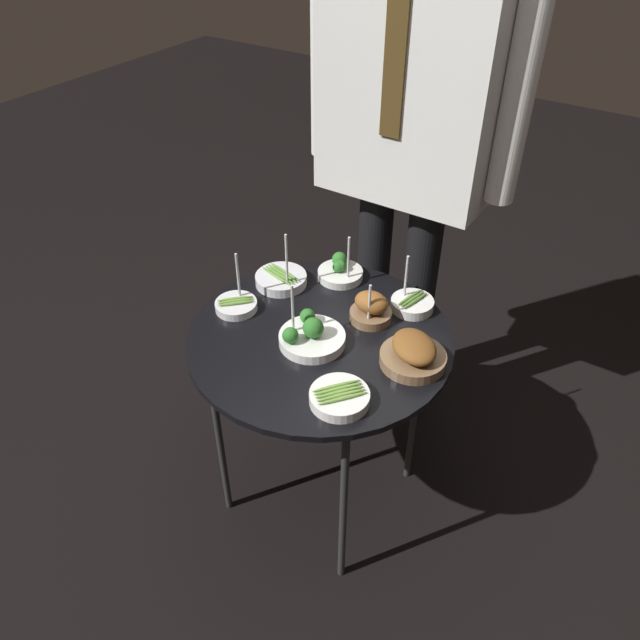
# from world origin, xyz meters

# --- Properties ---
(ground_plane) EXTENTS (8.00, 8.00, 0.00)m
(ground_plane) POSITION_xyz_m (0.00, 0.00, 0.00)
(ground_plane) COLOR black
(serving_cart) EXTENTS (0.68, 0.68, 0.64)m
(serving_cart) POSITION_xyz_m (0.00, 0.00, 0.60)
(serving_cart) COLOR black
(serving_cart) RESTS_ON ground_plane
(bowl_broccoli_back_left) EXTENTS (0.17, 0.17, 0.16)m
(bowl_broccoli_back_left) POSITION_xyz_m (-0.01, -0.04, 0.67)
(bowl_broccoli_back_left) COLOR white
(bowl_broccoli_back_left) RESTS_ON serving_cart
(bowl_roast_front_left) EXTENTS (0.11, 0.11, 0.13)m
(bowl_roast_front_left) POSITION_xyz_m (0.07, 0.13, 0.68)
(bowl_roast_front_left) COLOR brown
(bowl_roast_front_left) RESTS_ON serving_cart
(bowl_asparagus_center) EXTENTS (0.14, 0.14, 0.04)m
(bowl_asparagus_center) POSITION_xyz_m (0.17, -0.17, 0.66)
(bowl_asparagus_center) COLOR white
(bowl_asparagus_center) RESTS_ON serving_cart
(bowl_broccoli_near_rim) EXTENTS (0.13, 0.13, 0.15)m
(bowl_broccoli_near_rim) POSITION_xyz_m (-0.10, 0.25, 0.66)
(bowl_broccoli_near_rim) COLOR white
(bowl_broccoli_near_rim) RESTS_ON serving_cart
(bowl_asparagus_far_rim) EXTENTS (0.11, 0.11, 0.16)m
(bowl_asparagus_far_rim) POSITION_xyz_m (-0.25, -0.03, 0.66)
(bowl_asparagus_far_rim) COLOR silver
(bowl_asparagus_far_rim) RESTS_ON serving_cart
(bowl_asparagus_mid_right) EXTENTS (0.12, 0.12, 0.15)m
(bowl_asparagus_mid_right) POSITION_xyz_m (0.15, 0.23, 0.66)
(bowl_asparagus_mid_right) COLOR white
(bowl_asparagus_mid_right) RESTS_ON serving_cart
(bowl_asparagus_front_right) EXTENTS (0.15, 0.15, 0.18)m
(bowl_asparagus_front_right) POSITION_xyz_m (-0.22, 0.13, 0.66)
(bowl_asparagus_front_right) COLOR silver
(bowl_asparagus_front_right) RESTS_ON serving_cart
(bowl_roast_mid_left) EXTENTS (0.17, 0.16, 0.08)m
(bowl_roast_mid_left) POSITION_xyz_m (0.25, 0.03, 0.68)
(bowl_roast_mid_left) COLOR brown
(bowl_roast_mid_left) RESTS_ON serving_cart
(waiter_figure) EXTENTS (0.63, 0.24, 1.70)m
(waiter_figure) POSITION_xyz_m (-0.03, 0.48, 1.07)
(waiter_figure) COLOR black
(waiter_figure) RESTS_ON ground_plane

